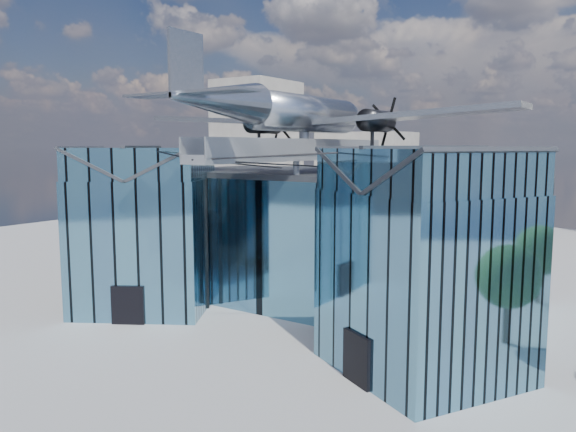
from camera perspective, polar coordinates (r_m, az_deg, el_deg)
The scene contains 5 objects.
ground_plane at distance 37.22m, azimuth -1.75°, elevation -11.39°, with size 120.00×120.00×0.00m, color gray.
museum at distance 40.65m, azimuth 2.99°, elevation -1.77°, with size 32.88×24.50×17.60m.
bg_towers at distance 81.47m, azimuth 20.32°, elevation 5.43°, with size 77.00×24.50×26.00m.
tree_plaza_w at distance 49.61m, azimuth -17.46°, elevation -2.23°, with size 4.32×4.32×5.96m.
tree_side_w at distance 62.42m, azimuth -15.77°, elevation -0.58°, with size 4.31×4.31×5.51m.
Camera 1 is at (20.53, -28.70, 11.84)m, focal length 35.00 mm.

